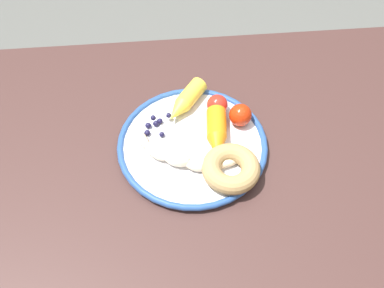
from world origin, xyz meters
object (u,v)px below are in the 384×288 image
(banana, at_px, (179,157))
(dining_table, at_px, (194,194))
(plate, at_px, (192,145))
(carrot_orange, at_px, (217,133))
(tomato_near, at_px, (217,105))
(carrot_yellow, at_px, (185,101))
(donut, at_px, (231,169))
(blueberry_pile, at_px, (155,125))
(tomato_mid, at_px, (240,115))

(banana, bearing_deg, dining_table, 170.48)
(dining_table, relative_size, plate, 3.76)
(carrot_orange, height_order, tomato_near, tomato_near)
(plate, xyz_separation_m, tomato_near, (-0.06, -0.07, 0.02))
(carrot_yellow, xyz_separation_m, tomato_near, (-0.06, 0.02, 0.00))
(dining_table, distance_m, donut, 0.15)
(dining_table, height_order, carrot_orange, carrot_orange)
(blueberry_pile, relative_size, tomato_mid, 1.23)
(plate, bearing_deg, dining_table, 91.03)
(dining_table, xyz_separation_m, plate, (0.00, -0.04, 0.12))
(tomato_near, bearing_deg, donut, 92.41)
(carrot_orange, bearing_deg, blueberry_pile, -19.27)
(plate, relative_size, banana, 1.44)
(carrot_orange, bearing_deg, donut, 101.08)
(carrot_yellow, height_order, donut, same)
(banana, distance_m, carrot_orange, 0.09)
(banana, relative_size, tomato_near, 4.76)
(blueberry_pile, xyz_separation_m, tomato_near, (-0.12, -0.03, 0.01))
(carrot_orange, bearing_deg, tomato_mid, -143.16)
(plate, bearing_deg, tomato_mid, -155.37)
(donut, bearing_deg, tomato_near, -87.59)
(dining_table, bearing_deg, donut, 152.49)
(dining_table, bearing_deg, tomato_mid, -138.57)
(banana, distance_m, carrot_yellow, 0.13)
(plate, height_order, donut, donut)
(carrot_orange, xyz_separation_m, carrot_yellow, (0.05, -0.09, -0.00))
(banana, xyz_separation_m, tomato_mid, (-0.12, -0.08, 0.01))
(carrot_yellow, bearing_deg, blueberry_pile, 37.23)
(carrot_yellow, bearing_deg, carrot_orange, 120.79)
(donut, bearing_deg, tomato_mid, -106.42)
(dining_table, height_order, carrot_yellow, carrot_yellow)
(tomato_mid, bearing_deg, tomato_near, -36.73)
(blueberry_pile, height_order, tomato_near, tomato_near)
(plate, xyz_separation_m, blueberry_pile, (0.07, -0.05, 0.01))
(dining_table, distance_m, blueberry_pile, 0.17)
(banana, bearing_deg, plate, -127.16)
(carrot_orange, distance_m, blueberry_pile, 0.12)
(banana, distance_m, donut, 0.10)
(carrot_orange, distance_m, donut, 0.08)
(banana, relative_size, blueberry_pile, 3.65)
(donut, bearing_deg, dining_table, -27.51)
(carrot_yellow, xyz_separation_m, donut, (-0.07, 0.17, 0.00))
(carrot_orange, distance_m, tomato_mid, 0.06)
(banana, height_order, donut, donut)
(banana, distance_m, tomato_mid, 0.15)
(carrot_yellow, bearing_deg, banana, 80.17)
(dining_table, height_order, tomato_mid, tomato_mid)
(carrot_orange, relative_size, tomato_mid, 2.52)
(dining_table, height_order, donut, donut)
(plate, distance_m, donut, 0.10)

